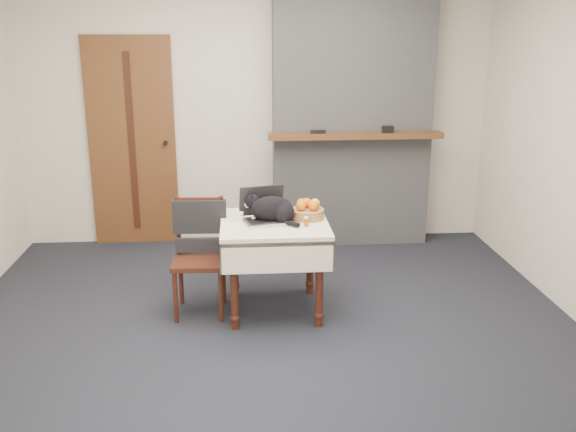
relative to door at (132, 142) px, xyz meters
name	(u,v)px	position (x,y,z in m)	size (l,w,h in m)	color
ground	(267,325)	(1.20, -1.97, -1.00)	(4.50, 4.50, 0.00)	black
room_shell	(262,71)	(1.20, -1.51, 0.76)	(4.52, 4.01, 2.61)	beige
door	(132,142)	(0.00, 0.00, 0.00)	(0.82, 0.10, 2.00)	brown
chimney	(352,111)	(2.10, -0.13, 0.30)	(1.62, 0.48, 2.60)	gray
side_table	(274,236)	(1.27, -1.72, -0.41)	(0.78, 0.78, 0.70)	#38190F
laptop	(265,213)	(1.20, -1.69, -0.24)	(0.39, 0.36, 0.25)	#B7B7BC
cat	(273,209)	(1.26, -1.72, -0.21)	(0.40, 0.32, 0.22)	black
cream_jar	(239,217)	(1.01, -1.71, -0.26)	(0.06, 0.06, 0.07)	white
pill_bottle	(306,221)	(1.49, -1.85, -0.26)	(0.03, 0.03, 0.07)	#A04B13
fruit_basket	(307,211)	(1.52, -1.65, -0.24)	(0.25, 0.25, 0.14)	#A76943
desk_clutter	(292,220)	(1.40, -1.69, -0.30)	(0.14, 0.02, 0.01)	black
chair	(200,239)	(0.72, -1.64, -0.45)	(0.40, 0.39, 0.86)	#38190F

